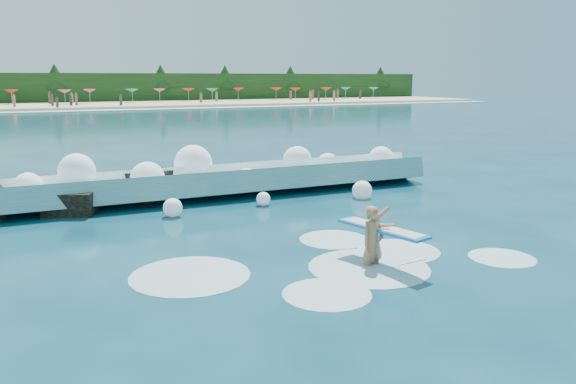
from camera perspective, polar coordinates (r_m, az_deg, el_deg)
ground at (r=13.25m, az=-2.20°, el=-7.22°), size 200.00×200.00×0.00m
beach at (r=89.78m, az=-22.30°, el=8.10°), size 140.00×20.00×0.40m
wet_band at (r=78.82m, az=-21.83°, el=7.66°), size 140.00×5.00×0.08m
treeline at (r=99.69m, az=-22.74°, el=9.66°), size 140.00×4.00×5.00m
breaking_wave at (r=20.94m, az=-6.39°, el=1.09°), size 16.16×2.60×1.39m
rock_cluster at (r=19.88m, az=-22.43°, el=-0.59°), size 7.94×3.09×1.20m
surfer_with_board at (r=12.97m, az=8.84°, el=-4.83°), size 1.18×2.91×1.72m
wave_spray at (r=20.65m, az=-7.46°, el=2.23°), size 14.33×4.53×1.89m
surf_foam at (r=13.10m, az=3.85°, el=-7.46°), size 9.30×5.19×0.14m
beach_umbrellas at (r=91.45m, az=-22.50°, el=9.43°), size 111.27×6.73×0.50m
beachgoers at (r=86.74m, az=-24.13°, el=8.47°), size 102.98×13.48×1.92m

